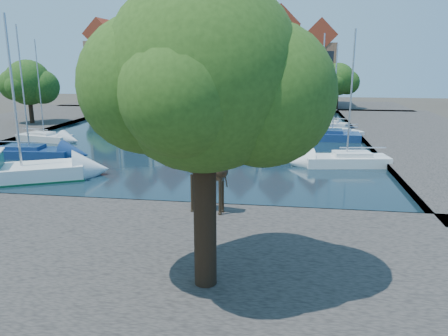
# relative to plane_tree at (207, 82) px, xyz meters

# --- Properties ---
(ground) EXTENTS (160.00, 160.00, 0.00)m
(ground) POSITION_rel_plane_tree_xyz_m (-7.62, 9.01, -7.67)
(ground) COLOR #38332B
(ground) RESTS_ON ground
(water_basin) EXTENTS (38.00, 50.00, 0.08)m
(water_basin) POSITION_rel_plane_tree_xyz_m (-7.62, 33.01, -7.63)
(water_basin) COLOR black
(water_basin) RESTS_ON ground
(near_quay) EXTENTS (50.00, 14.00, 0.50)m
(near_quay) POSITION_rel_plane_tree_xyz_m (-7.62, 2.01, -7.42)
(near_quay) COLOR #4A4540
(near_quay) RESTS_ON ground
(far_quay) EXTENTS (60.00, 16.00, 0.50)m
(far_quay) POSITION_rel_plane_tree_xyz_m (-7.62, 65.01, -7.42)
(far_quay) COLOR #4A4540
(far_quay) RESTS_ON ground
(right_quay) EXTENTS (14.00, 52.00, 0.50)m
(right_quay) POSITION_rel_plane_tree_xyz_m (17.38, 33.01, -7.42)
(right_quay) COLOR #4A4540
(right_quay) RESTS_ON ground
(plane_tree) EXTENTS (8.32, 6.40, 10.62)m
(plane_tree) POSITION_rel_plane_tree_xyz_m (0.00, 0.00, 0.00)
(plane_tree) COLOR #332114
(plane_tree) RESTS_ON near_quay
(townhouse_west_end) EXTENTS (5.44, 9.18, 14.93)m
(townhouse_west_end) POSITION_rel_plane_tree_xyz_m (-30.62, 64.99, -0.31)
(townhouse_west_end) COLOR #88624A
(townhouse_west_end) RESTS_ON far_quay
(townhouse_west_mid) EXTENTS (5.94, 9.18, 16.79)m
(townhouse_west_mid) POSITION_rel_plane_tree_xyz_m (-24.62, 64.99, 0.56)
(townhouse_west_mid) COLOR beige
(townhouse_west_mid) RESTS_ON far_quay
(townhouse_west_inner) EXTENTS (6.43, 9.18, 15.15)m
(townhouse_west_inner) POSITION_rel_plane_tree_xyz_m (-18.12, 64.99, -0.32)
(townhouse_west_inner) COLOR white
(townhouse_west_inner) RESTS_ON far_quay
(townhouse_center) EXTENTS (5.44, 9.18, 16.93)m
(townhouse_center) POSITION_rel_plane_tree_xyz_m (-11.62, 64.99, 0.69)
(townhouse_center) COLOR brown
(townhouse_center) RESTS_ON far_quay
(townhouse_east_inner) EXTENTS (5.94, 9.18, 15.79)m
(townhouse_east_inner) POSITION_rel_plane_tree_xyz_m (-5.62, 64.99, 0.06)
(townhouse_east_inner) COLOR #C2B18B
(townhouse_east_inner) RESTS_ON far_quay
(townhouse_east_mid) EXTENTS (6.43, 9.18, 16.65)m
(townhouse_east_mid) POSITION_rel_plane_tree_xyz_m (0.88, 64.99, 0.43)
(townhouse_east_mid) COLOR beige
(townhouse_east_mid) RESTS_ON far_quay
(townhouse_east_end) EXTENTS (5.44, 9.18, 14.43)m
(townhouse_east_end) POSITION_rel_plane_tree_xyz_m (7.38, 64.99, -0.56)
(townhouse_east_end) COLOR brown
(townhouse_east_end) RESTS_ON far_quay
(far_tree_far_west) EXTENTS (7.28, 5.60, 7.68)m
(far_tree_far_west) POSITION_rel_plane_tree_xyz_m (-29.51, 59.50, -2.49)
(far_tree_far_west) COLOR #332114
(far_tree_far_west) RESTS_ON far_quay
(far_tree_west) EXTENTS (6.76, 5.20, 7.36)m
(far_tree_west) POSITION_rel_plane_tree_xyz_m (-21.52, 59.50, -2.60)
(far_tree_west) COLOR #332114
(far_tree_west) RESTS_ON far_quay
(far_tree_mid_west) EXTENTS (7.80, 6.00, 8.00)m
(far_tree_mid_west) POSITION_rel_plane_tree_xyz_m (-13.51, 59.50, -2.38)
(far_tree_mid_west) COLOR #332114
(far_tree_mid_west) RESTS_ON far_quay
(far_tree_mid_east) EXTENTS (7.02, 5.40, 7.52)m
(far_tree_mid_east) POSITION_rel_plane_tree_xyz_m (-5.52, 59.50, -2.54)
(far_tree_mid_east) COLOR #332114
(far_tree_mid_east) RESTS_ON far_quay
(far_tree_east) EXTENTS (7.54, 5.80, 7.84)m
(far_tree_east) POSITION_rel_plane_tree_xyz_m (2.49, 59.50, -2.43)
(far_tree_east) COLOR #332114
(far_tree_east) RESTS_ON far_quay
(far_tree_far_east) EXTENTS (6.76, 5.20, 7.36)m
(far_tree_far_east) POSITION_rel_plane_tree_xyz_m (10.48, 59.50, -2.60)
(far_tree_far_east) COLOR #332114
(far_tree_far_east) RESTS_ON far_quay
(side_tree_left_far) EXTENTS (7.28, 5.60, 7.88)m
(side_tree_left_far) POSITION_rel_plane_tree_xyz_m (-29.51, 37.00, -2.29)
(side_tree_left_far) COLOR #332114
(side_tree_left_far) RESTS_ON left_quay
(giraffe_statue) EXTENTS (3.44, 0.92, 4.92)m
(giraffe_statue) POSITION_rel_plane_tree_xyz_m (-1.66, 7.55, -4.76)
(giraffe_statue) COLOR #332719
(giraffe_statue) RESTS_ON near_quay
(sailboat_left_b) EXTENTS (7.46, 3.14, 11.10)m
(sailboat_left_b) POSITION_rel_plane_tree_xyz_m (-19.62, 20.30, -7.04)
(sailboat_left_b) COLOR navy
(sailboat_left_b) RESTS_ON water_basin
(sailboat_left_c) EXTENTS (6.15, 3.17, 10.23)m
(sailboat_left_c) POSITION_rel_plane_tree_xyz_m (-22.62, 27.79, -7.09)
(sailboat_left_c) COLOR silver
(sailboat_left_c) RESTS_ON water_basin
(sailboat_left_d) EXTENTS (6.04, 3.30, 10.49)m
(sailboat_left_d) POSITION_rel_plane_tree_xyz_m (-19.62, 40.36, -6.96)
(sailboat_left_d) COLOR silver
(sailboat_left_d) RESTS_ON water_basin
(sailboat_left_e) EXTENTS (6.68, 4.67, 10.03)m
(sailboat_left_e) POSITION_rel_plane_tree_xyz_m (-21.73, 46.92, -6.98)
(sailboat_left_e) COLOR silver
(sailboat_left_e) RESTS_ON water_basin
(sailboat_right_a) EXTENTS (6.85, 3.28, 10.55)m
(sailboat_right_a) POSITION_rel_plane_tree_xyz_m (7.38, 20.98, -6.98)
(sailboat_right_a) COLOR white
(sailboat_right_a) RESTS_ON water_basin
(sailboat_right_b) EXTENTS (8.41, 3.16, 10.86)m
(sailboat_right_b) POSITION_rel_plane_tree_xyz_m (5.98, 32.65, -7.01)
(sailboat_right_b) COLOR navy
(sailboat_right_b) RESTS_ON water_basin
(sailboat_right_c) EXTENTS (6.80, 4.57, 9.80)m
(sailboat_right_c) POSITION_rel_plane_tree_xyz_m (7.38, 33.43, -7.00)
(sailboat_right_c) COLOR white
(sailboat_right_c) RESTS_ON water_basin
(sailboat_right_d) EXTENTS (5.62, 3.85, 7.50)m
(sailboat_right_d) POSITION_rel_plane_tree_xyz_m (7.38, 41.72, -7.10)
(sailboat_right_d) COLOR silver
(sailboat_right_d) RESTS_ON water_basin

